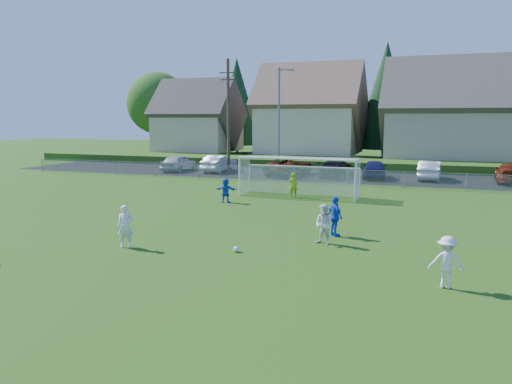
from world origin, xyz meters
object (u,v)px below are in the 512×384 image
(car_d, at_px, (337,168))
(car_e, at_px, (374,169))
(soccer_ball, at_px, (236,249))
(player_blue_b, at_px, (226,190))
(player_white_a, at_px, (125,226))
(goalkeeper, at_px, (293,185))
(player_white_c, at_px, (447,262))
(car_c, at_px, (289,166))
(player_white_b, at_px, (324,225))
(soccer_goal, at_px, (300,171))
(player_blue_a, at_px, (335,216))
(car_g, at_px, (511,173))
(car_b, at_px, (219,163))
(car_a, at_px, (179,163))
(car_f, at_px, (430,170))

(car_d, relative_size, car_e, 1.11)
(soccer_ball, distance_m, player_blue_b, 10.91)
(player_white_a, height_order, goalkeeper, player_white_a)
(player_white_c, relative_size, car_e, 0.35)
(car_d, bearing_deg, car_c, 10.02)
(player_white_b, height_order, soccer_goal, soccer_goal)
(player_blue_a, distance_m, player_blue_b, 9.78)
(goalkeeper, bearing_deg, car_g, -147.15)
(player_white_c, relative_size, car_d, 0.31)
(soccer_ball, bearing_deg, car_d, 92.24)
(car_d, bearing_deg, player_white_a, 88.94)
(car_e, xyz_separation_m, soccer_goal, (-3.33, -11.14, 0.87))
(player_blue_a, height_order, player_blue_b, player_blue_a)
(car_b, bearing_deg, car_g, -177.31)
(player_white_c, height_order, car_g, player_white_c)
(car_e, bearing_deg, goalkeeper, 66.42)
(player_white_c, bearing_deg, player_blue_b, -44.16)
(player_blue_a, height_order, soccer_goal, soccer_goal)
(player_white_c, relative_size, car_a, 0.35)
(player_blue_b, distance_m, car_a, 18.02)
(goalkeeper, xyz_separation_m, car_d, (0.54, 11.55, -0.05))
(soccer_ball, bearing_deg, car_a, 122.84)
(soccer_ball, height_order, soccer_goal, soccer_goal)
(player_white_c, bearing_deg, car_g, -100.95)
(player_blue_b, height_order, car_e, car_e)
(goalkeeper, bearing_deg, player_white_a, 69.96)
(car_a, relative_size, car_c, 0.80)
(player_white_c, distance_m, car_e, 26.77)
(soccer_ball, relative_size, car_f, 0.05)
(car_e, distance_m, car_f, 4.29)
(player_white_a, distance_m, car_f, 28.11)
(car_e, distance_m, car_g, 10.10)
(player_white_c, xyz_separation_m, car_b, (-19.07, 26.42, -0.02))
(car_a, height_order, car_d, car_a)
(soccer_ball, xyz_separation_m, car_e, (2.09, 24.75, 0.65))
(player_white_c, relative_size, car_b, 0.34)
(soccer_ball, xyz_separation_m, player_white_c, (7.23, -1.53, 0.66))
(player_white_b, distance_m, soccer_goal, 12.13)
(soccer_goal, bearing_deg, soccer_ball, -84.81)
(player_white_a, bearing_deg, car_d, 56.42)
(player_white_c, height_order, goalkeeper, player_white_c)
(player_white_b, relative_size, car_a, 0.36)
(soccer_ball, distance_m, car_b, 27.57)
(car_b, bearing_deg, goalkeeper, 132.98)
(player_white_b, bearing_deg, car_g, 89.78)
(car_a, bearing_deg, soccer_goal, 144.51)
(goalkeeper, distance_m, car_e, 12.23)
(player_white_a, xyz_separation_m, car_f, (10.58, 26.05, -0.06))
(player_white_a, xyz_separation_m, car_d, (3.28, 25.42, -0.10))
(car_c, relative_size, car_f, 1.21)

